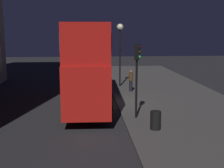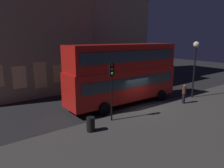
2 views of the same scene
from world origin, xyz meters
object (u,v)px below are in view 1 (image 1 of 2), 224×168
double_decker_bus (88,61)px  pedestrian (131,80)px  traffic_light_near_kerb (137,66)px  litter_bin (156,120)px  street_lamp (120,38)px

double_decker_bus → pedestrian: double_decker_bus is taller
double_decker_bus → traffic_light_near_kerb: size_ratio=2.65×
traffic_light_near_kerb → litter_bin: traffic_light_near_kerb is taller
traffic_light_near_kerb → pedestrian: size_ratio=2.38×
double_decker_bus → street_lamp: (6.66, -2.84, 1.38)m
double_decker_bus → pedestrian: (4.23, -3.49, -2.02)m
double_decker_bus → street_lamp: bearing=-21.7°
traffic_light_near_kerb → pedestrian: bearing=10.6°
traffic_light_near_kerb → pedestrian: traffic_light_near_kerb is taller
traffic_light_near_kerb → litter_bin: 3.39m
street_lamp → pedestrian: street_lamp is taller
traffic_light_near_kerb → street_lamp: (10.11, -0.14, 1.31)m
pedestrian → traffic_light_near_kerb: bearing=-33.5°
double_decker_bus → traffic_light_near_kerb: (-3.45, -2.70, 0.06)m
traffic_light_near_kerb → litter_bin: size_ratio=4.45×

